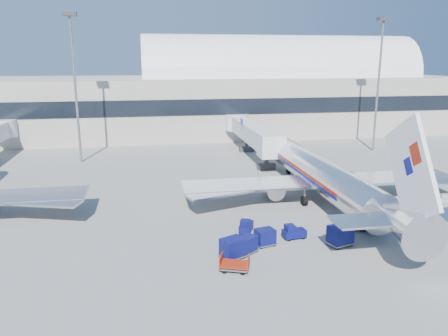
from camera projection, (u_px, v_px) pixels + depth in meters
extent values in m
plane|color=gray|center=(247.00, 221.00, 44.04)|extent=(260.00, 260.00, 0.00)
cube|color=#B2AA9E|center=(71.00, 107.00, 91.80)|extent=(170.00, 28.00, 12.00)
cube|color=black|center=(59.00, 110.00, 78.23)|extent=(170.00, 0.40, 3.00)
cylinder|color=white|center=(278.00, 77.00, 98.02)|extent=(60.00, 18.00, 18.00)
cylinder|color=silver|center=(319.00, 174.00, 50.78)|extent=(3.80, 28.00, 3.80)
sphere|color=silver|center=(283.00, 150.00, 64.14)|extent=(3.72, 3.72, 3.72)
cone|color=silver|center=(402.00, 223.00, 34.45)|extent=(3.80, 6.00, 3.80)
cube|color=#9B1F0B|center=(316.00, 170.00, 51.67)|extent=(3.85, 20.16, 0.32)
cube|color=navy|center=(316.00, 173.00, 51.76)|extent=(3.85, 20.16, 0.32)
cube|color=white|center=(411.00, 171.00, 32.90)|extent=(0.35, 7.79, 8.74)
cube|color=silver|center=(399.00, 218.00, 34.87)|extent=(11.00, 3.00, 0.18)
cube|color=silver|center=(322.00, 181.00, 49.97)|extent=(32.00, 5.00, 0.28)
cylinder|color=#B7B7BC|center=(272.00, 188.00, 50.69)|extent=(2.10, 3.80, 2.10)
cylinder|color=#B7B7BC|center=(360.00, 183.00, 52.57)|extent=(2.10, 3.80, 2.10)
cylinder|color=black|center=(288.00, 171.00, 61.88)|extent=(0.40, 0.90, 0.90)
cube|color=silver|center=(251.00, 132.00, 73.02)|extent=(2.70, 24.00, 2.70)
cube|color=silver|center=(271.00, 146.00, 61.37)|extent=(3.40, 3.20, 3.20)
cylinder|color=silver|center=(237.00, 122.00, 84.00)|extent=(4.40, 4.40, 3.00)
cube|color=#2D2D30|center=(267.00, 158.00, 64.00)|extent=(0.50, 0.50, 3.00)
cube|color=#2D2D30|center=(266.00, 167.00, 64.33)|extent=(2.60, 1.00, 0.90)
cube|color=#2D2D30|center=(247.00, 142.00, 76.42)|extent=(0.50, 0.50, 3.00)
cube|color=#2D2D30|center=(247.00, 149.00, 76.74)|extent=(2.60, 1.00, 0.90)
cube|color=navy|center=(242.00, 122.00, 72.31)|extent=(0.12, 1.40, 0.90)
cylinder|color=silver|center=(4.00, 128.00, 76.83)|extent=(4.40, 4.40, 3.00)
cylinder|color=slate|center=(76.00, 92.00, 66.61)|extent=(0.36, 0.36, 22.00)
cube|color=#2D2D30|center=(69.00, 14.00, 63.86)|extent=(2.00, 1.20, 0.60)
cylinder|color=slate|center=(378.00, 88.00, 75.14)|extent=(0.36, 0.36, 22.00)
cube|color=#2D2D30|center=(384.00, 19.00, 72.39)|extent=(2.00, 1.20, 0.60)
cube|color=#9E9E96|center=(399.00, 201.00, 48.92)|extent=(3.00, 0.55, 0.90)
cube|color=#9E9E96|center=(426.00, 199.00, 49.48)|extent=(3.00, 0.55, 0.90)
cube|color=#090D4A|center=(294.00, 233.00, 39.63)|extent=(2.19, 1.28, 0.68)
cube|color=#090D4A|center=(290.00, 228.00, 39.37)|extent=(0.92, 0.99, 0.63)
cylinder|color=black|center=(299.00, 233.00, 40.27)|extent=(0.53, 0.26, 0.51)
cube|color=#090D4A|center=(365.00, 225.00, 41.41)|extent=(2.73, 2.37, 0.80)
cube|color=#090D4A|center=(360.00, 218.00, 41.45)|extent=(1.39, 1.42, 0.75)
cylinder|color=black|center=(375.00, 227.00, 41.58)|extent=(0.63, 0.52, 0.60)
cube|color=#090D4A|center=(246.00, 227.00, 41.13)|extent=(1.81, 2.34, 0.68)
cube|color=#090D4A|center=(245.00, 223.00, 40.57)|extent=(1.16, 1.12, 0.64)
cylinder|color=black|center=(243.00, 226.00, 41.97)|extent=(0.39, 0.55, 0.51)
cube|color=#090D4A|center=(265.00, 236.00, 38.05)|extent=(1.88, 1.63, 1.30)
cube|color=slate|center=(265.00, 243.00, 38.20)|extent=(1.98, 1.70, 0.09)
cylinder|color=black|center=(268.00, 240.00, 38.90)|extent=(0.38, 0.23, 0.36)
cube|color=#090D4A|center=(247.00, 244.00, 36.56)|extent=(2.01, 1.95, 1.28)
cube|color=slate|center=(247.00, 251.00, 36.72)|extent=(2.11, 2.04, 0.09)
cylinder|color=black|center=(247.00, 247.00, 37.48)|extent=(0.37, 0.33, 0.35)
cube|color=#090D4A|center=(233.00, 247.00, 35.57)|extent=(2.27, 2.08, 1.48)
cube|color=slate|center=(233.00, 256.00, 35.75)|extent=(2.38, 2.16, 0.10)
cylinder|color=black|center=(236.00, 251.00, 36.60)|extent=(0.44, 0.32, 0.41)
cube|color=#090D4A|center=(340.00, 234.00, 38.05)|extent=(2.27, 1.99, 1.55)
cube|color=slate|center=(340.00, 243.00, 38.24)|extent=(2.39, 2.07, 0.11)
cylinder|color=black|center=(342.00, 239.00, 39.08)|extent=(0.46, 0.29, 0.43)
cube|color=#090D4A|center=(404.00, 221.00, 41.29)|extent=(2.24, 2.10, 1.44)
cube|color=slate|center=(403.00, 229.00, 41.46)|extent=(2.35, 2.19, 0.10)
cylinder|color=black|center=(411.00, 228.00, 41.73)|extent=(0.42, 0.34, 0.40)
cube|color=slate|center=(235.00, 267.00, 33.59)|extent=(2.61, 2.18, 0.12)
cube|color=#98240D|center=(235.00, 264.00, 33.54)|extent=(2.62, 2.23, 0.08)
cylinder|color=black|center=(245.00, 266.00, 34.04)|extent=(0.43, 0.29, 0.40)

